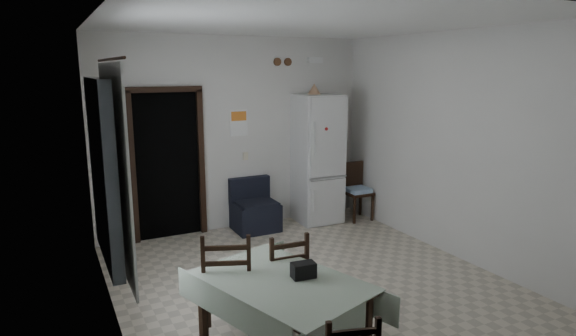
% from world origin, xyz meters
% --- Properties ---
extents(ground, '(4.50, 4.50, 0.00)m').
position_xyz_m(ground, '(0.00, 0.00, 0.00)').
color(ground, '#BAAE98').
rests_on(ground, ground).
extents(ceiling, '(4.20, 4.50, 0.02)m').
position_xyz_m(ceiling, '(0.00, 0.00, 2.90)').
color(ceiling, white).
rests_on(ceiling, ground).
extents(wall_back, '(4.20, 0.02, 2.90)m').
position_xyz_m(wall_back, '(0.00, 2.25, 1.45)').
color(wall_back, silver).
rests_on(wall_back, ground).
extents(wall_front, '(4.20, 0.02, 2.90)m').
position_xyz_m(wall_front, '(0.00, -2.25, 1.45)').
color(wall_front, silver).
rests_on(wall_front, ground).
extents(wall_left, '(0.02, 4.50, 2.90)m').
position_xyz_m(wall_left, '(-2.10, 0.00, 1.45)').
color(wall_left, silver).
rests_on(wall_left, ground).
extents(wall_right, '(0.02, 4.50, 2.90)m').
position_xyz_m(wall_right, '(2.10, 0.00, 1.45)').
color(wall_right, silver).
rests_on(wall_right, ground).
extents(doorway, '(1.06, 0.52, 2.22)m').
position_xyz_m(doorway, '(-1.05, 2.45, 1.06)').
color(doorway, black).
rests_on(doorway, ground).
extents(window_recess, '(0.10, 1.20, 1.60)m').
position_xyz_m(window_recess, '(-2.15, -0.20, 1.55)').
color(window_recess, silver).
rests_on(window_recess, ground).
extents(curtain, '(0.02, 1.45, 1.85)m').
position_xyz_m(curtain, '(-2.04, -0.20, 1.55)').
color(curtain, silver).
rests_on(curtain, ground).
extents(curtain_rod, '(0.02, 1.60, 0.02)m').
position_xyz_m(curtain_rod, '(-2.03, -0.20, 2.50)').
color(curtain_rod, black).
rests_on(curtain_rod, ground).
extents(calendar, '(0.28, 0.02, 0.40)m').
position_xyz_m(calendar, '(0.05, 2.24, 1.62)').
color(calendar, white).
rests_on(calendar, ground).
extents(calendar_image, '(0.24, 0.01, 0.14)m').
position_xyz_m(calendar_image, '(0.05, 2.23, 1.72)').
color(calendar_image, orange).
rests_on(calendar_image, ground).
extents(light_switch, '(0.08, 0.02, 0.12)m').
position_xyz_m(light_switch, '(0.15, 2.24, 1.10)').
color(light_switch, beige).
rests_on(light_switch, ground).
extents(vent_left, '(0.12, 0.03, 0.12)m').
position_xyz_m(vent_left, '(0.70, 2.23, 2.52)').
color(vent_left, brown).
rests_on(vent_left, ground).
extents(vent_right, '(0.12, 0.03, 0.12)m').
position_xyz_m(vent_right, '(0.88, 2.23, 2.52)').
color(vent_right, brown).
rests_on(vent_right, ground).
extents(emergency_light, '(0.25, 0.07, 0.09)m').
position_xyz_m(emergency_light, '(1.35, 2.21, 2.55)').
color(emergency_light, white).
rests_on(emergency_light, ground).
extents(fridge, '(0.69, 0.69, 2.03)m').
position_xyz_m(fridge, '(1.24, 1.93, 1.01)').
color(fridge, silver).
rests_on(fridge, ground).
extents(tan_cone, '(0.21, 0.21, 0.16)m').
position_xyz_m(tan_cone, '(1.20, 1.97, 2.11)').
color(tan_cone, tan).
rests_on(tan_cone, fridge).
extents(navy_seat, '(0.65, 0.63, 0.78)m').
position_xyz_m(navy_seat, '(0.17, 1.93, 0.39)').
color(navy_seat, black).
rests_on(navy_seat, ground).
extents(corner_chair, '(0.41, 0.41, 0.93)m').
position_xyz_m(corner_chair, '(1.87, 1.67, 0.46)').
color(corner_chair, black).
rests_on(corner_chair, ground).
extents(dining_table, '(1.31, 1.62, 0.73)m').
position_xyz_m(dining_table, '(-0.95, -1.25, 0.36)').
color(dining_table, '#9CAD94').
rests_on(dining_table, ground).
extents(black_bag, '(0.21, 0.14, 0.13)m').
position_xyz_m(black_bag, '(-0.77, -1.29, 0.79)').
color(black_bag, black).
rests_on(black_bag, dining_table).
extents(dining_chair_far_left, '(0.58, 0.58, 1.05)m').
position_xyz_m(dining_chair_far_left, '(-1.23, -0.71, 0.52)').
color(dining_chair_far_left, black).
rests_on(dining_chair_far_left, ground).
extents(dining_chair_far_right, '(0.43, 0.43, 0.94)m').
position_xyz_m(dining_chair_far_right, '(-0.67, -0.69, 0.47)').
color(dining_chair_far_right, black).
rests_on(dining_chair_far_right, ground).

